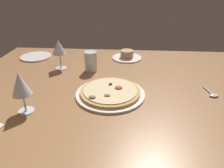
# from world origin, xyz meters

# --- Properties ---
(dining_table) EXTENTS (1.50, 1.10, 0.04)m
(dining_table) POSITION_xyz_m (0.00, 0.00, 0.02)
(dining_table) COLOR #996B42
(dining_table) RESTS_ON ground
(pizza_main) EXTENTS (0.30, 0.30, 0.03)m
(pizza_main) POSITION_xyz_m (-0.01, -0.09, 0.05)
(pizza_main) COLOR white
(pizza_main) RESTS_ON dining_table
(ramekin_on_saucer) EXTENTS (0.19, 0.19, 0.05)m
(ramekin_on_saucer) POSITION_xyz_m (0.06, 0.38, 0.06)
(ramekin_on_saucer) COLOR silver
(ramekin_on_saucer) RESTS_ON dining_table
(wine_glass_far) EXTENTS (0.07, 0.07, 0.16)m
(wine_glass_far) POSITION_xyz_m (-0.31, 0.18, 0.16)
(wine_glass_far) COLOR silver
(wine_glass_far) RESTS_ON dining_table
(wine_glass_near) EXTENTS (0.07, 0.07, 0.16)m
(wine_glass_near) POSITION_xyz_m (-0.32, -0.24, 0.15)
(wine_glass_near) COLOR silver
(wine_glass_near) RESTS_ON dining_table
(water_glass) EXTENTS (0.07, 0.07, 0.11)m
(water_glass) POSITION_xyz_m (-0.14, 0.17, 0.09)
(water_glass) COLOR silver
(water_glass) RESTS_ON dining_table
(side_plate) EXTENTS (0.19, 0.19, 0.01)m
(side_plate) POSITION_xyz_m (-0.53, 0.35, 0.04)
(side_plate) COLOR silver
(side_plate) RESTS_ON dining_table
(spoon) EXTENTS (0.05, 0.10, 0.01)m
(spoon) POSITION_xyz_m (0.44, -0.06, 0.04)
(spoon) COLOR silver
(spoon) RESTS_ON dining_table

